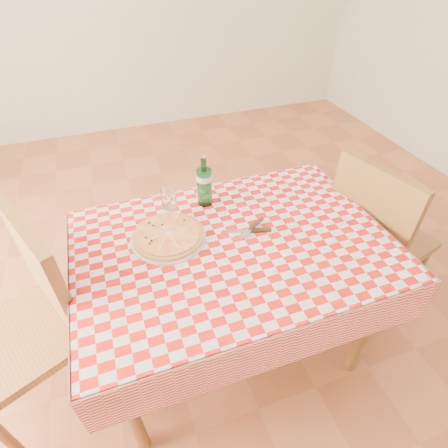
# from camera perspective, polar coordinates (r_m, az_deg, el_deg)

# --- Properties ---
(dining_table) EXTENTS (1.20, 0.80, 0.75)m
(dining_table) POSITION_cam_1_polar(r_m,az_deg,el_deg) (1.52, 1.47, -5.79)
(dining_table) COLOR brown
(dining_table) RESTS_ON ground
(tablecloth) EXTENTS (1.30, 0.90, 0.01)m
(tablecloth) POSITION_cam_1_polar(r_m,az_deg,el_deg) (1.45, 1.54, -3.19)
(tablecloth) COLOR #B4110B
(tablecloth) RESTS_ON dining_table
(chair_near) EXTENTS (0.54, 0.54, 0.97)m
(chair_near) POSITION_cam_1_polar(r_m,az_deg,el_deg) (1.96, 23.30, -1.31)
(chair_near) COLOR brown
(chair_near) RESTS_ON ground
(chair_far) EXTENTS (0.59, 0.59, 0.98)m
(chair_far) POSITION_cam_1_polar(r_m,az_deg,el_deg) (1.65, -28.97, -13.05)
(chair_far) COLOR brown
(chair_far) RESTS_ON ground
(pizza_plate) EXTENTS (0.37, 0.37, 0.04)m
(pizza_plate) POSITION_cam_1_polar(r_m,az_deg,el_deg) (1.47, -9.08, -1.79)
(pizza_plate) COLOR #C48441
(pizza_plate) RESTS_ON tablecloth
(water_bottle) EXTENTS (0.09, 0.09, 0.26)m
(water_bottle) POSITION_cam_1_polar(r_m,az_deg,el_deg) (1.59, -3.25, 7.22)
(water_bottle) COLOR #175E28
(water_bottle) RESTS_ON tablecloth
(wine_glass) EXTENTS (0.06, 0.06, 0.16)m
(wine_glass) POSITION_cam_1_polar(r_m,az_deg,el_deg) (1.53, -8.85, 2.99)
(wine_glass) COLOR white
(wine_glass) RESTS_ON tablecloth
(cutlery) EXTENTS (0.26, 0.23, 0.02)m
(cutlery) POSITION_cam_1_polar(r_m,az_deg,el_deg) (1.50, 4.30, -0.89)
(cutlery) COLOR silver
(cutlery) RESTS_ON tablecloth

